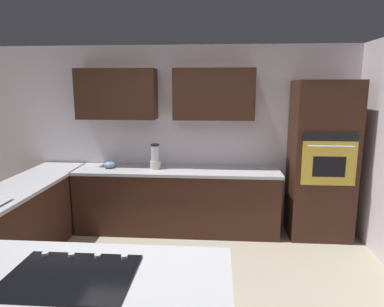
# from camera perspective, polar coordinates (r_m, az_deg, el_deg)

# --- Properties ---
(ground_plane) EXTENTS (14.00, 14.00, 0.00)m
(ground_plane) POSITION_cam_1_polar(r_m,az_deg,el_deg) (3.55, -4.28, -23.78)
(ground_plane) COLOR #9E937F
(wall_back) EXTENTS (6.00, 0.44, 2.60)m
(wall_back) POSITION_cam_1_polar(r_m,az_deg,el_deg) (4.99, -1.82, 4.47)
(wall_back) COLOR silver
(wall_back) RESTS_ON ground
(lower_cabinets_back) EXTENTS (2.80, 0.60, 0.86)m
(lower_cabinets_back) POSITION_cam_1_polar(r_m,az_deg,el_deg) (4.90, -2.52, -7.98)
(lower_cabinets_back) COLOR #381E14
(lower_cabinets_back) RESTS_ON ground
(countertop_back) EXTENTS (2.84, 0.64, 0.04)m
(countertop_back) POSITION_cam_1_polar(r_m,az_deg,el_deg) (4.77, -2.57, -2.86)
(countertop_back) COLOR #B2B2B7
(countertop_back) RESTS_ON lower_cabinets_back
(lower_cabinets_side) EXTENTS (0.60, 2.90, 0.86)m
(lower_cabinets_side) POSITION_cam_1_polar(r_m,az_deg,el_deg) (4.41, -27.77, -11.47)
(lower_cabinets_side) COLOR #381E14
(lower_cabinets_side) RESTS_ON ground
(countertop_side) EXTENTS (0.64, 2.94, 0.04)m
(countertop_side) POSITION_cam_1_polar(r_m,az_deg,el_deg) (4.27, -28.31, -5.86)
(countertop_side) COLOR #B2B2B7
(countertop_side) RESTS_ON lower_cabinets_side
(island_top) EXTENTS (1.94, 0.92, 0.04)m
(island_top) POSITION_cam_1_polar(r_m,az_deg,el_deg) (2.32, -19.55, -19.24)
(island_top) COLOR #B2B2B7
(island_top) RESTS_ON island_base
(wall_oven) EXTENTS (0.80, 0.66, 2.11)m
(wall_oven) POSITION_cam_1_polar(r_m,az_deg,el_deg) (4.90, 20.70, -1.10)
(wall_oven) COLOR #381E14
(wall_oven) RESTS_ON ground
(cooktop) EXTENTS (0.76, 0.56, 0.03)m
(cooktop) POSITION_cam_1_polar(r_m,az_deg,el_deg) (2.31, -19.53, -18.58)
(cooktop) COLOR black
(cooktop) RESTS_ON island_top
(blender) EXTENTS (0.15, 0.15, 0.35)m
(blender) POSITION_cam_1_polar(r_m,az_deg,el_deg) (4.79, -6.13, -0.76)
(blender) COLOR beige
(blender) RESTS_ON countertop_back
(mixing_bowl) EXTENTS (0.17, 0.17, 0.09)m
(mixing_bowl) POSITION_cam_1_polar(r_m,az_deg,el_deg) (4.97, -13.50, -1.81)
(mixing_bowl) COLOR #668CB2
(mixing_bowl) RESTS_ON countertop_back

